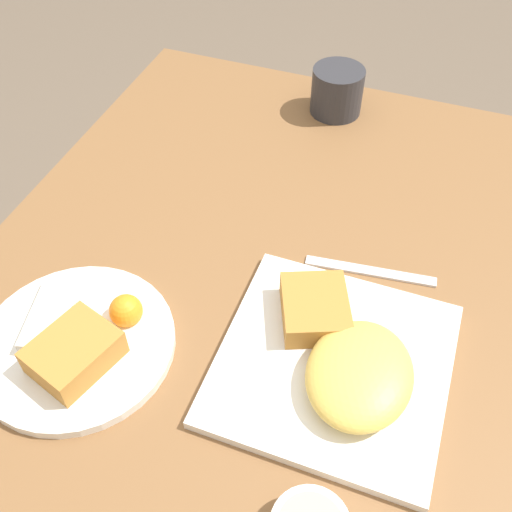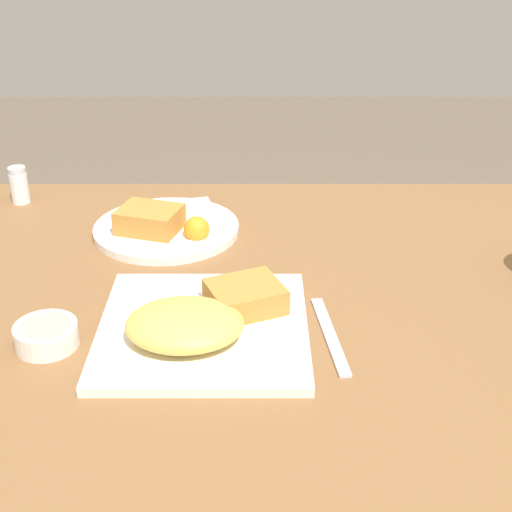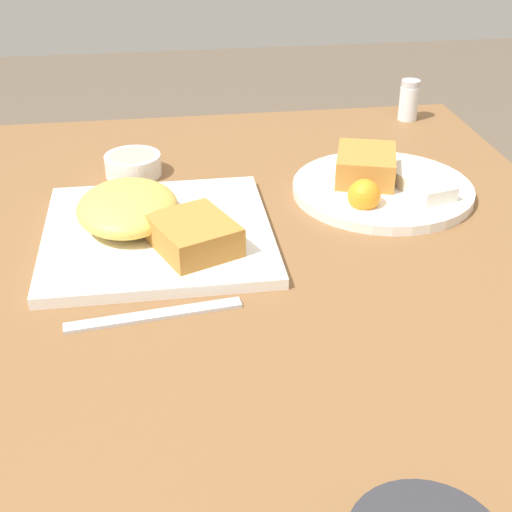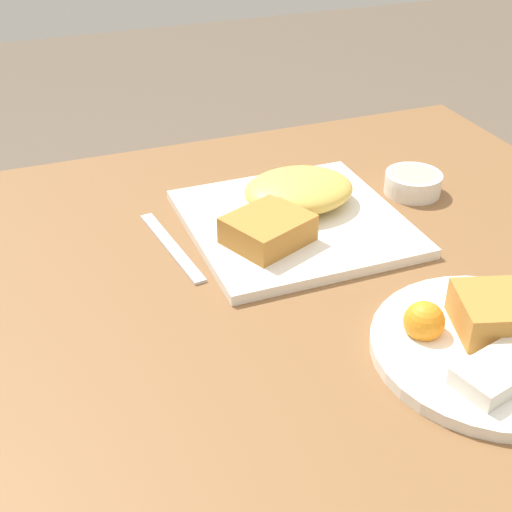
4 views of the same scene
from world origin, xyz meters
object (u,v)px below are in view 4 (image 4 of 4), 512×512
plate_oval_far (492,340)px  sauce_ramekin (413,183)px  plate_square_near (293,211)px  butter_knife (171,247)px

plate_oval_far → sauce_ramekin: 0.36m
plate_oval_far → sauce_ramekin: plate_oval_far is taller
plate_square_near → plate_oval_far: bearing=105.0°
plate_oval_far → sauce_ramekin: (-0.12, -0.34, 0.00)m
plate_square_near → butter_knife: plate_square_near is taller
plate_square_near → butter_knife: bearing=-0.3°
sauce_ramekin → butter_knife: size_ratio=0.44×
plate_square_near → butter_knife: (0.17, -0.00, -0.02)m
plate_square_near → sauce_ramekin: 0.20m
plate_oval_far → butter_knife: bearing=-51.4°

